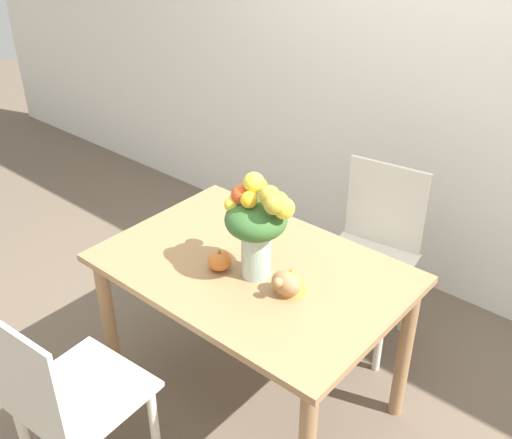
% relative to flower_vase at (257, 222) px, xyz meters
% --- Properties ---
extents(ground_plane, '(12.00, 12.00, 0.00)m').
position_rel_flower_vase_xyz_m(ground_plane, '(-0.05, 0.03, -0.97)').
color(ground_plane, brown).
extents(wall_back, '(8.00, 0.06, 2.70)m').
position_rel_flower_vase_xyz_m(wall_back, '(-0.05, 1.37, 0.38)').
color(wall_back, white).
rests_on(wall_back, ground_plane).
extents(dining_table, '(1.20, 0.82, 0.73)m').
position_rel_flower_vase_xyz_m(dining_table, '(-0.05, 0.03, -0.34)').
color(dining_table, '#9E754C').
rests_on(dining_table, ground_plane).
extents(flower_vase, '(0.29, 0.25, 0.43)m').
position_rel_flower_vase_xyz_m(flower_vase, '(0.00, 0.00, 0.00)').
color(flower_vase, '#B2CCBC').
rests_on(flower_vase, dining_table).
extents(pumpkin, '(0.09, 0.09, 0.09)m').
position_rel_flower_vase_xyz_m(pumpkin, '(-0.13, -0.07, -0.20)').
color(pumpkin, orange).
rests_on(pumpkin, dining_table).
extents(turkey_figurine, '(0.12, 0.16, 0.10)m').
position_rel_flower_vase_xyz_m(turkey_figurine, '(0.16, -0.01, -0.19)').
color(turkey_figurine, '#A87A4C').
rests_on(turkey_figurine, dining_table).
extents(dining_chair_near_window, '(0.48, 0.48, 0.90)m').
position_rel_flower_vase_xyz_m(dining_chair_near_window, '(0.08, 0.77, -0.50)').
color(dining_chair_near_window, silver).
rests_on(dining_chair_near_window, ground_plane).
extents(dining_chair_far_side, '(0.45, 0.45, 0.90)m').
position_rel_flower_vase_xyz_m(dining_chair_far_side, '(-0.25, -0.74, -0.50)').
color(dining_chair_far_side, silver).
rests_on(dining_chair_far_side, ground_plane).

